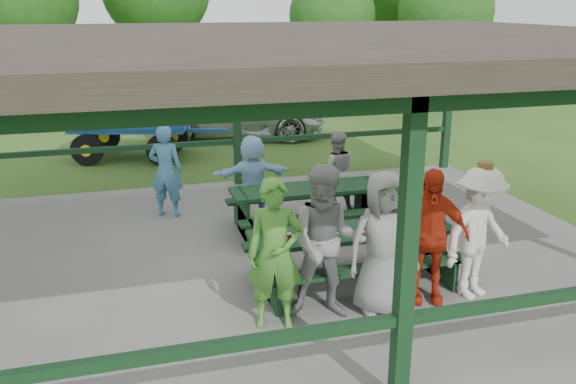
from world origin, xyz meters
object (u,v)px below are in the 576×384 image
object	(u,v)px
picnic_table_near	(351,249)
contestant_grey_left	(327,243)
spectator_grey	(336,171)
pickup_truck	(242,113)
contestant_white_fedora	(479,233)
spectator_lblue	(252,177)
spectator_blue	(166,171)
picnic_table_far	(310,203)
contestant_red	(428,236)
farm_trailer	(132,132)
contestant_green	(275,254)
contestant_grey_mid	(383,244)

from	to	relation	value
picnic_table_near	contestant_grey_left	size ratio (longest dim) A/B	1.46
spectator_grey	pickup_truck	bearing A→B (deg)	-75.18
contestant_white_fedora	spectator_lblue	size ratio (longest dim) A/B	1.19
contestant_white_fedora	spectator_lblue	world-z (taller)	contestant_white_fedora
spectator_blue	pickup_truck	xyz separation A→B (m)	(2.71, 6.61, -0.25)
picnic_table_near	contestant_white_fedora	world-z (taller)	contestant_white_fedora
picnic_table_far	spectator_grey	distance (m)	1.19
contestant_grey_left	pickup_truck	world-z (taller)	contestant_grey_left
spectator_lblue	pickup_truck	world-z (taller)	spectator_lblue
contestant_red	spectator_blue	world-z (taller)	contestant_red
spectator_blue	farm_trailer	world-z (taller)	spectator_blue
picnic_table_near	contestant_green	xyz separation A→B (m)	(-1.28, -0.84, 0.41)
contestant_red	pickup_truck	world-z (taller)	contestant_red
spectator_lblue	spectator_blue	world-z (taller)	spectator_blue
contestant_grey_left	spectator_grey	distance (m)	3.95
contestant_grey_left	spectator_grey	size ratio (longest dim) A/B	1.29
picnic_table_near	spectator_blue	distance (m)	4.02
contestant_red	contestant_grey_left	bearing A→B (deg)	-160.65
contestant_green	contestant_white_fedora	bearing A→B (deg)	14.26
spectator_grey	pickup_truck	xyz separation A→B (m)	(-0.25, 7.13, -0.16)
picnic_table_near	contestant_grey_left	xyz separation A→B (m)	(-0.64, -0.80, 0.46)
spectator_lblue	farm_trailer	bearing A→B (deg)	-71.03
contestant_white_fedora	spectator_blue	size ratio (longest dim) A/B	1.09
contestant_grey_mid	contestant_red	xyz separation A→B (m)	(0.67, 0.14, -0.02)
farm_trailer	contestant_grey_mid	bearing A→B (deg)	-58.20
contestant_grey_left	pickup_truck	size ratio (longest dim) A/B	0.39
picnic_table_far	pickup_truck	distance (m)	8.02
picnic_table_far	contestant_white_fedora	bearing A→B (deg)	-64.81
pickup_truck	farm_trailer	distance (m)	3.58
contestant_red	picnic_table_far	bearing A→B (deg)	120.85
contestant_grey_left	contestant_green	bearing A→B (deg)	-160.17
spectator_blue	farm_trailer	bearing A→B (deg)	-61.45
contestant_grey_mid	contestant_green	bearing A→B (deg)	-179.93
pickup_truck	contestant_grey_mid	bearing A→B (deg)	-169.07
contestant_green	pickup_truck	world-z (taller)	contestant_green
contestant_white_fedora	farm_trailer	world-z (taller)	contestant_white_fedora
contestant_grey_left	farm_trailer	size ratio (longest dim) A/B	0.49
contestant_green	spectator_grey	distance (m)	4.26
spectator_blue	farm_trailer	distance (m)	4.90
picnic_table_near	contestant_red	bearing A→B (deg)	-46.58
spectator_lblue	spectator_blue	bearing A→B (deg)	-21.02
spectator_blue	spectator_grey	size ratio (longest dim) A/B	1.12
picnic_table_near	picnic_table_far	xyz separation A→B (m)	(0.05, 2.00, -0.01)
contestant_grey_left	pickup_truck	distance (m)	10.87
picnic_table_near	contestant_grey_mid	xyz separation A→B (m)	(0.04, -0.89, 0.42)
picnic_table_near	contestant_white_fedora	size ratio (longest dim) A/B	1.54
spectator_blue	contestant_green	bearing A→B (deg)	125.12
contestant_white_fedora	spectator_grey	xyz separation A→B (m)	(-0.56, 3.69, -0.14)
contestant_red	contestant_grey_mid	bearing A→B (deg)	-150.94
farm_trailer	contestant_white_fedora	bearing A→B (deg)	-50.61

